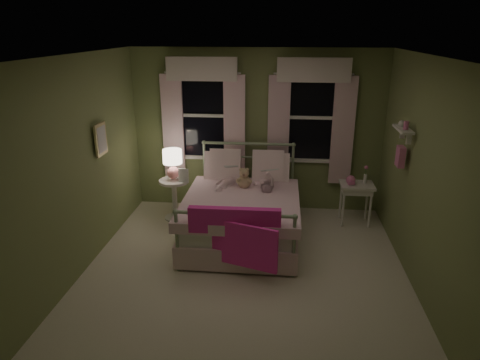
# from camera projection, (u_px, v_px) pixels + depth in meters

# --- Properties ---
(room_shell) EXTENTS (4.20, 4.20, 4.20)m
(room_shell) POSITION_uv_depth(u_px,v_px,m) (245.00, 173.00, 4.91)
(room_shell) COLOR white
(room_shell) RESTS_ON ground
(bed) EXTENTS (1.58, 2.04, 1.18)m
(bed) POSITION_uv_depth(u_px,v_px,m) (242.00, 212.00, 6.11)
(bed) COLOR white
(bed) RESTS_ON ground
(pink_throw) EXTENTS (1.10, 0.38, 0.71)m
(pink_throw) POSITION_uv_depth(u_px,v_px,m) (234.00, 230.00, 5.08)
(pink_throw) COLOR #DF2B9A
(pink_throw) RESTS_ON bed
(child_left) EXTENTS (0.33, 0.26, 0.80)m
(child_left) POSITION_uv_depth(u_px,v_px,m) (226.00, 164.00, 6.34)
(child_left) COLOR #F7D1DD
(child_left) RESTS_ON bed
(child_right) EXTENTS (0.40, 0.33, 0.76)m
(child_right) POSITION_uv_depth(u_px,v_px,m) (264.00, 166.00, 6.29)
(child_right) COLOR #F7D1DD
(child_right) RESTS_ON bed
(book_left) EXTENTS (0.21, 0.14, 0.26)m
(book_left) POSITION_uv_depth(u_px,v_px,m) (224.00, 170.00, 6.11)
(book_left) COLOR beige
(book_left) RESTS_ON child_left
(book_right) EXTENTS (0.22, 0.17, 0.26)m
(book_right) POSITION_uv_depth(u_px,v_px,m) (263.00, 174.00, 6.07)
(book_right) COLOR beige
(book_right) RESTS_ON child_right
(teddy_bear) EXTENTS (0.24, 0.20, 0.32)m
(teddy_bear) POSITION_uv_depth(u_px,v_px,m) (244.00, 179.00, 6.22)
(teddy_bear) COLOR tan
(teddy_bear) RESTS_ON bed
(nightstand_left) EXTENTS (0.46, 0.46, 0.65)m
(nightstand_left) POSITION_uv_depth(u_px,v_px,m) (174.00, 194.00, 6.70)
(nightstand_left) COLOR white
(nightstand_left) RESTS_ON ground
(table_lamp) EXTENTS (0.29, 0.29, 0.46)m
(table_lamp) POSITION_uv_depth(u_px,v_px,m) (173.00, 161.00, 6.52)
(table_lamp) COLOR pink
(table_lamp) RESTS_ON nightstand_left
(book_nightstand) EXTENTS (0.20, 0.25, 0.02)m
(book_nightstand) POSITION_uv_depth(u_px,v_px,m) (179.00, 181.00, 6.53)
(book_nightstand) COLOR beige
(book_nightstand) RESTS_ON nightstand_left
(nightstand_right) EXTENTS (0.50, 0.40, 0.64)m
(nightstand_right) POSITION_uv_depth(u_px,v_px,m) (357.00, 190.00, 6.49)
(nightstand_right) COLOR white
(nightstand_right) RESTS_ON ground
(pink_toy) EXTENTS (0.14, 0.20, 0.14)m
(pink_toy) POSITION_uv_depth(u_px,v_px,m) (351.00, 180.00, 6.44)
(pink_toy) COLOR pink
(pink_toy) RESTS_ON nightstand_right
(bud_vase) EXTENTS (0.06, 0.06, 0.28)m
(bud_vase) POSITION_uv_depth(u_px,v_px,m) (366.00, 174.00, 6.44)
(bud_vase) COLOR white
(bud_vase) RESTS_ON nightstand_right
(window_left) EXTENTS (1.34, 0.13, 1.96)m
(window_left) POSITION_uv_depth(u_px,v_px,m) (203.00, 111.00, 6.78)
(window_left) COLOR black
(window_left) RESTS_ON room_shell
(window_right) EXTENTS (1.34, 0.13, 1.96)m
(window_right) POSITION_uv_depth(u_px,v_px,m) (311.00, 113.00, 6.62)
(window_right) COLOR black
(window_right) RESTS_ON room_shell
(wall_shelf) EXTENTS (0.15, 0.50, 0.60)m
(wall_shelf) POSITION_uv_depth(u_px,v_px,m) (402.00, 143.00, 5.31)
(wall_shelf) COLOR white
(wall_shelf) RESTS_ON room_shell
(framed_picture) EXTENTS (0.03, 0.32, 0.42)m
(framed_picture) POSITION_uv_depth(u_px,v_px,m) (101.00, 139.00, 5.58)
(framed_picture) COLOR beige
(framed_picture) RESTS_ON room_shell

